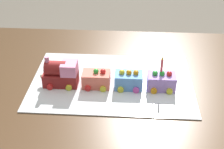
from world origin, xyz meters
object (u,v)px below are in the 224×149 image
(cake_car_caboose_coral, at_px, (96,79))
(cake_car_tanker_lavender, at_px, (161,81))
(cake_car_gondola_sky_blue, at_px, (129,80))
(cake_locomotive, at_px, (61,74))
(birthday_candle, at_px, (162,64))
(dining_table, at_px, (130,113))

(cake_car_caboose_coral, height_order, cake_car_tanker_lavender, same)
(cake_car_tanker_lavender, bearing_deg, cake_car_gondola_sky_blue, 180.00)
(cake_locomotive, xyz_separation_m, birthday_candle, (0.36, -0.00, 0.05))
(dining_table, xyz_separation_m, cake_locomotive, (-0.26, 0.02, 0.16))
(cake_car_gondola_sky_blue, bearing_deg, cake_car_caboose_coral, 180.00)
(dining_table, relative_size, cake_car_tanker_lavender, 14.00)
(cake_car_caboose_coral, height_order, birthday_candle, birthday_candle)
(dining_table, bearing_deg, cake_car_caboose_coral, 172.21)
(cake_locomotive, relative_size, cake_car_caboose_coral, 1.40)
(cake_car_caboose_coral, bearing_deg, birthday_candle, -0.00)
(dining_table, distance_m, birthday_candle, 0.24)
(dining_table, xyz_separation_m, cake_car_tanker_lavender, (0.11, 0.02, 0.14))
(cake_locomotive, relative_size, cake_car_tanker_lavender, 1.40)
(cake_locomotive, xyz_separation_m, cake_car_tanker_lavender, (0.36, 0.00, -0.02))
(cake_locomotive, distance_m, birthday_candle, 0.36)
(cake_car_gondola_sky_blue, distance_m, cake_car_tanker_lavender, 0.12)
(dining_table, height_order, cake_car_caboose_coral, cake_car_caboose_coral)
(cake_car_gondola_sky_blue, bearing_deg, cake_locomotive, -180.00)
(cake_locomotive, height_order, cake_car_gondola_sky_blue, cake_locomotive)
(cake_car_caboose_coral, xyz_separation_m, cake_car_gondola_sky_blue, (0.12, 0.00, 0.00))
(cake_locomotive, xyz_separation_m, cake_car_caboose_coral, (0.13, 0.00, -0.02))
(dining_table, relative_size, cake_car_caboose_coral, 14.00)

